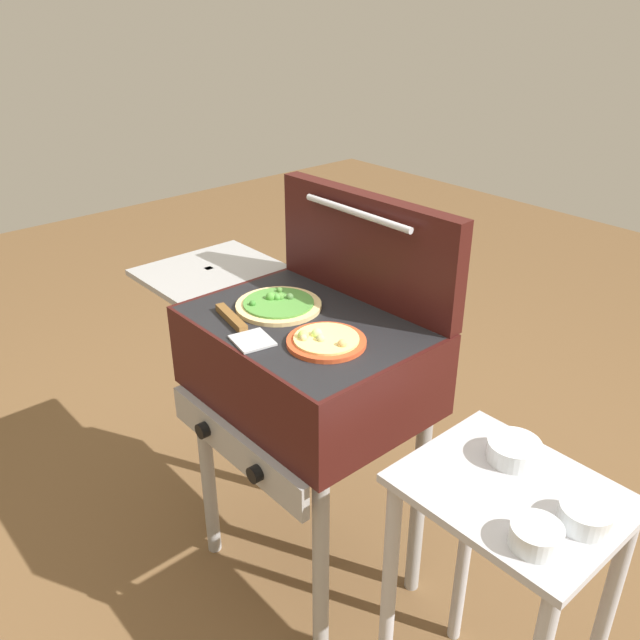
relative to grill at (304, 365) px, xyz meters
The scene contains 10 objects.
ground_plane 0.76m from the grill, 17.39° to the left, with size 8.00×8.00×0.00m, color brown.
grill is the anchor object (origin of this frame).
grill_lid_open 0.37m from the grill, 86.33° to the left, with size 0.63×0.09×0.30m.
pizza_cheese 0.21m from the grill, 18.02° to the right, with size 0.20×0.20×0.04m.
pizza_veggie 0.18m from the grill, behind, with size 0.24×0.24×0.04m.
spatula 0.23m from the grill, 110.81° to the right, with size 0.27×0.11×0.02m.
prep_table 0.71m from the grill, ahead, with size 0.44×0.36×0.76m.
topping_bowl_near 0.82m from the grill, ahead, with size 0.10×0.10×0.04m.
topping_bowl_far 0.62m from the grill, ahead, with size 0.12×0.12×0.04m.
topping_bowl_middle 0.80m from the grill, ahead, with size 0.10×0.10×0.04m.
Camera 1 is at (1.20, -1.01, 1.70)m, focal length 37.25 mm.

